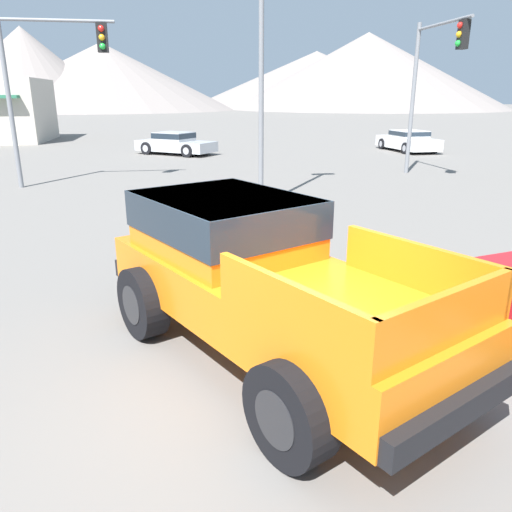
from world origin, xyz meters
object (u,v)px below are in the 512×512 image
Objects in this scene: traffic_light_crosswalk at (49,68)px; street_lamp_post at (261,9)px; orange_pickup_truck at (254,269)px; parked_car_white at (408,141)px; parked_car_silver at (175,143)px; traffic_light_main at (433,69)px.

street_lamp_post reaches higher than traffic_light_crosswalk.
orange_pickup_truck is 25.05m from parked_car_white.
orange_pickup_truck is at bearing -124.43° from parked_car_white.
street_lamp_post reaches higher than parked_car_silver.
traffic_light_crosswalk is 7.79m from street_lamp_post.
traffic_light_crosswalk is at bearing 83.34° from orange_pickup_truck.
traffic_light_crosswalk reaches higher than parked_car_silver.
parked_car_silver is 13.95m from traffic_light_main.
parked_car_white is 17.76m from street_lamp_post.
parked_car_white is (13.17, -0.56, -0.01)m from parked_car_silver.
parked_car_silver reaches higher than parked_car_white.
traffic_light_main reaches higher than parked_car_silver.
traffic_light_crosswalk is at bearing -91.78° from traffic_light_main.
orange_pickup_truck is 15.42m from traffic_light_main.
traffic_light_crosswalk is at bearing -157.24° from parked_car_white.
parked_car_white is at bearing 125.92° from parked_car_silver.
orange_pickup_truck is at bearing -100.74° from street_lamp_post.
traffic_light_main is at bearing 81.79° from parked_car_silver.
orange_pickup_truck is 22.26m from parked_car_silver.
street_lamp_post is (-7.06, -3.95, 1.24)m from traffic_light_main.
street_lamp_post is (6.33, -4.37, 1.29)m from traffic_light_crosswalk.
street_lamp_post reaches higher than traffic_light_main.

